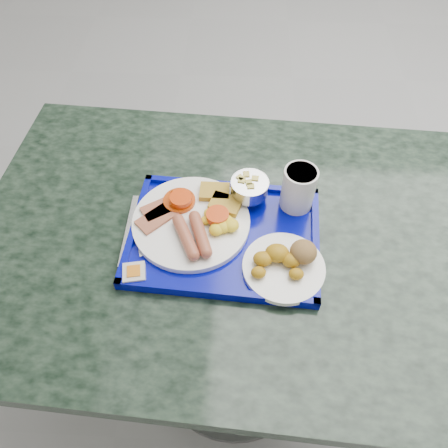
% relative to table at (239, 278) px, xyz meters
% --- Properties ---
extents(floor, '(6.00, 6.00, 0.00)m').
position_rel_table_xyz_m(floor, '(0.96, 1.05, -0.56)').
color(floor, gray).
rests_on(floor, ground).
extents(table, '(1.25, 0.88, 0.75)m').
position_rel_table_xyz_m(table, '(0.00, 0.00, 0.00)').
color(table, slate).
rests_on(table, floor).
extents(tray, '(0.43, 0.33, 0.02)m').
position_rel_table_xyz_m(tray, '(-0.04, -0.02, 0.20)').
color(tray, '#030896').
rests_on(tray, table).
extents(main_plate, '(0.26, 0.26, 0.04)m').
position_rel_table_xyz_m(main_plate, '(-0.10, 0.01, 0.22)').
color(main_plate, white).
rests_on(main_plate, tray).
extents(bread_plate, '(0.17, 0.17, 0.06)m').
position_rel_table_xyz_m(bread_plate, '(0.09, -0.09, 0.22)').
color(bread_plate, white).
rests_on(bread_plate, tray).
extents(fruit_bowl, '(0.09, 0.09, 0.06)m').
position_rel_table_xyz_m(fruit_bowl, '(0.01, 0.09, 0.25)').
color(fruit_bowl, '#B4B4B7').
rests_on(fruit_bowl, tray).
extents(juice_cup, '(0.07, 0.07, 0.10)m').
position_rel_table_xyz_m(juice_cup, '(0.12, 0.08, 0.26)').
color(juice_cup, silver).
rests_on(juice_cup, tray).
extents(spoon, '(0.07, 0.16, 0.01)m').
position_rel_table_xyz_m(spoon, '(-0.21, 0.03, 0.21)').
color(spoon, '#B4B4B7').
rests_on(spoon, tray).
extents(knife, '(0.01, 0.19, 0.00)m').
position_rel_table_xyz_m(knife, '(-0.25, -0.01, 0.21)').
color(knife, '#B4B4B7').
rests_on(knife, tray).
extents(jam_packet, '(0.05, 0.05, 0.02)m').
position_rel_table_xyz_m(jam_packet, '(-0.21, -0.12, 0.22)').
color(jam_packet, beige).
rests_on(jam_packet, tray).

